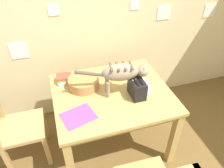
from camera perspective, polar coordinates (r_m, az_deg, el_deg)
wall_rear at (r=2.46m, az=-7.65°, el=17.55°), size 5.09×0.11×2.50m
dining_table at (r=2.16m, az=0.00°, el=-4.01°), size 1.12×0.94×0.74m
cat at (r=1.96m, az=2.76°, el=2.87°), size 0.67×0.20×0.32m
saucer_bowl at (r=2.12m, az=7.65°, el=-1.34°), size 0.20×0.20×0.04m
coffee_mug at (r=2.09m, az=7.87°, el=0.05°), size 0.13×0.09×0.09m
magazine at (r=1.88m, az=-8.83°, el=-8.36°), size 0.32×0.29×0.01m
book_stack at (r=2.27m, az=-12.38°, el=1.38°), size 0.17×0.14×0.07m
wicker_basket at (r=2.15m, az=-7.49°, el=0.36°), size 0.30×0.30×0.10m
toaster at (r=2.02m, az=6.60°, el=-1.15°), size 0.12×0.20×0.18m
wooden_chair_near at (r=2.36m, az=-23.61°, el=-10.32°), size 0.42×0.42×0.93m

